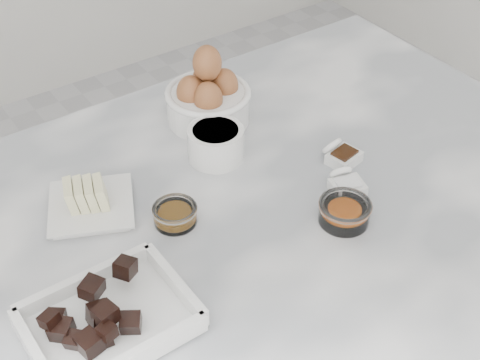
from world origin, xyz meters
name	(u,v)px	position (x,y,z in m)	size (l,w,h in m)	color
marble_slab	(240,225)	(0.00, 0.00, 0.92)	(1.20, 0.80, 0.04)	white
chocolate_dish	(109,317)	(-0.25, -0.08, 0.96)	(0.21, 0.16, 0.05)	white
butter_plate	(89,202)	(-0.18, 0.14, 0.96)	(0.17, 0.17, 0.05)	white
sugar_ramekin	(216,142)	(0.05, 0.14, 0.97)	(0.09, 0.09, 0.06)	white
egg_bowl	(208,97)	(0.10, 0.24, 0.99)	(0.15, 0.15, 0.15)	white
honey_bowl	(175,214)	(-0.09, 0.04, 0.96)	(0.07, 0.07, 0.03)	white
zest_bowl	(345,211)	(0.12, -0.10, 0.96)	(0.08, 0.08, 0.03)	white
vanilla_spoon	(341,154)	(0.21, 0.02, 0.95)	(0.06, 0.07, 0.04)	white
salt_spoon	(346,183)	(0.17, -0.04, 0.95)	(0.06, 0.07, 0.04)	white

